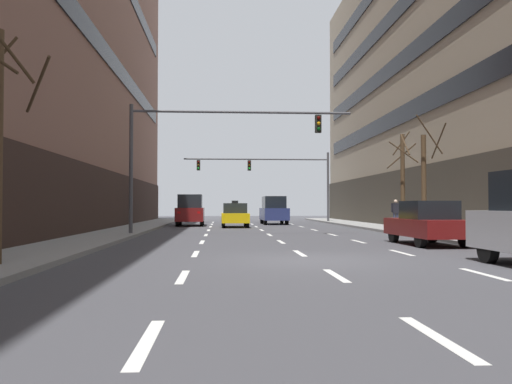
{
  "coord_description": "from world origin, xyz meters",
  "views": [
    {
      "loc": [
        -2.28,
        -13.53,
        1.4
      ],
      "look_at": [
        0.04,
        22.76,
        2.35
      ],
      "focal_mm": 37.3,
      "sensor_mm": 36.0,
      "label": 1
    }
  ],
  "objects_px": {
    "car_parked_2": "(427,223)",
    "street_tree_0": "(403,179)",
    "traffic_signal_0": "(204,140)",
    "pedestrian_0": "(396,211)",
    "car_driving_0": "(190,210)",
    "car_driving_1": "(274,210)",
    "street_tree_2": "(424,179)",
    "taxi_driving_2": "(235,215)",
    "traffic_signal_1": "(274,171)"
  },
  "relations": [
    {
      "from": "car_parked_2",
      "to": "street_tree_0",
      "type": "bearing_deg",
      "value": 76.3
    },
    {
      "from": "traffic_signal_0",
      "to": "pedestrian_0",
      "type": "height_order",
      "value": "traffic_signal_0"
    },
    {
      "from": "car_driving_0",
      "to": "car_driving_1",
      "type": "relative_size",
      "value": 1.03
    },
    {
      "from": "street_tree_0",
      "to": "pedestrian_0",
      "type": "bearing_deg",
      "value": 78.11
    },
    {
      "from": "traffic_signal_0",
      "to": "street_tree_2",
      "type": "distance_m",
      "value": 10.47
    },
    {
      "from": "car_driving_0",
      "to": "car_parked_2",
      "type": "distance_m",
      "value": 21.32
    },
    {
      "from": "car_parked_2",
      "to": "street_tree_2",
      "type": "bearing_deg",
      "value": 69.75
    },
    {
      "from": "car_driving_0",
      "to": "taxi_driving_2",
      "type": "relative_size",
      "value": 1.08
    },
    {
      "from": "traffic_signal_0",
      "to": "pedestrian_0",
      "type": "relative_size",
      "value": 6.41
    },
    {
      "from": "taxi_driving_2",
      "to": "car_parked_2",
      "type": "relative_size",
      "value": 0.99
    },
    {
      "from": "car_driving_0",
      "to": "traffic_signal_0",
      "type": "relative_size",
      "value": 0.44
    },
    {
      "from": "car_driving_1",
      "to": "car_parked_2",
      "type": "xyz_separation_m",
      "value": [
        3.39,
        -21.75,
        -0.28
      ]
    },
    {
      "from": "street_tree_0",
      "to": "street_tree_2",
      "type": "distance_m",
      "value": 2.95
    },
    {
      "from": "car_driving_1",
      "to": "street_tree_0",
      "type": "bearing_deg",
      "value": -67.21
    },
    {
      "from": "taxi_driving_2",
      "to": "street_tree_2",
      "type": "xyz_separation_m",
      "value": [
        8.6,
        -10.62,
        1.88
      ]
    },
    {
      "from": "street_tree_2",
      "to": "pedestrian_0",
      "type": "height_order",
      "value": "street_tree_2"
    },
    {
      "from": "street_tree_2",
      "to": "traffic_signal_1",
      "type": "bearing_deg",
      "value": 105.02
    },
    {
      "from": "traffic_signal_1",
      "to": "street_tree_2",
      "type": "relative_size",
      "value": 2.21
    },
    {
      "from": "traffic_signal_0",
      "to": "traffic_signal_1",
      "type": "distance_m",
      "value": 19.36
    },
    {
      "from": "traffic_signal_1",
      "to": "street_tree_2",
      "type": "distance_m",
      "value": 20.02
    },
    {
      "from": "car_parked_2",
      "to": "car_driving_0",
      "type": "bearing_deg",
      "value": 116.64
    },
    {
      "from": "car_parked_2",
      "to": "street_tree_0",
      "type": "xyz_separation_m",
      "value": [
        2.11,
        8.65,
        2.02
      ]
    },
    {
      "from": "traffic_signal_1",
      "to": "street_tree_2",
      "type": "height_order",
      "value": "traffic_signal_1"
    },
    {
      "from": "street_tree_0",
      "to": "street_tree_2",
      "type": "relative_size",
      "value": 0.96
    },
    {
      "from": "car_parked_2",
      "to": "traffic_signal_0",
      "type": "xyz_separation_m",
      "value": [
        -8.19,
        6.31,
        3.69
      ]
    },
    {
      "from": "car_driving_1",
      "to": "traffic_signal_0",
      "type": "relative_size",
      "value": 0.42
    },
    {
      "from": "taxi_driving_2",
      "to": "car_driving_0",
      "type": "bearing_deg",
      "value": 138.39
    },
    {
      "from": "street_tree_0",
      "to": "car_parked_2",
      "type": "bearing_deg",
      "value": -103.7
    },
    {
      "from": "car_parked_2",
      "to": "traffic_signal_1",
      "type": "distance_m",
      "value": 25.41
    },
    {
      "from": "car_parked_2",
      "to": "pedestrian_0",
      "type": "xyz_separation_m",
      "value": [
        2.77,
        11.79,
        0.3
      ]
    },
    {
      "from": "car_parked_2",
      "to": "taxi_driving_2",
      "type": "bearing_deg",
      "value": 111.68
    },
    {
      "from": "taxi_driving_2",
      "to": "pedestrian_0",
      "type": "distance_m",
      "value": 10.32
    },
    {
      "from": "street_tree_2",
      "to": "car_driving_1",
      "type": "bearing_deg",
      "value": 108.92
    },
    {
      "from": "car_driving_1",
      "to": "traffic_signal_0",
      "type": "xyz_separation_m",
      "value": [
        -4.8,
        -15.43,
        3.41
      ]
    },
    {
      "from": "car_driving_1",
      "to": "traffic_signal_0",
      "type": "distance_m",
      "value": 16.52
    },
    {
      "from": "taxi_driving_2",
      "to": "traffic_signal_1",
      "type": "distance_m",
      "value": 9.93
    },
    {
      "from": "car_parked_2",
      "to": "pedestrian_0",
      "type": "relative_size",
      "value": 2.61
    },
    {
      "from": "street_tree_0",
      "to": "street_tree_2",
      "type": "xyz_separation_m",
      "value": [
        -0.0,
        -2.94,
        -0.14
      ]
    },
    {
      "from": "traffic_signal_0",
      "to": "street_tree_2",
      "type": "xyz_separation_m",
      "value": [
        10.29,
        -0.61,
        -1.81
      ]
    },
    {
      "from": "car_parked_2",
      "to": "traffic_signal_1",
      "type": "bearing_deg",
      "value": 97.0
    },
    {
      "from": "car_parked_2",
      "to": "street_tree_2",
      "type": "height_order",
      "value": "street_tree_2"
    },
    {
      "from": "street_tree_2",
      "to": "pedestrian_0",
      "type": "xyz_separation_m",
      "value": [
        0.66,
        6.08,
        -1.57
      ]
    },
    {
      "from": "street_tree_2",
      "to": "pedestrian_0",
      "type": "bearing_deg",
      "value": 83.76
    },
    {
      "from": "street_tree_0",
      "to": "car_driving_1",
      "type": "bearing_deg",
      "value": 112.79
    },
    {
      "from": "taxi_driving_2",
      "to": "traffic_signal_1",
      "type": "xyz_separation_m",
      "value": [
        3.43,
        8.65,
        3.48
      ]
    },
    {
      "from": "car_driving_0",
      "to": "street_tree_2",
      "type": "height_order",
      "value": "street_tree_2"
    },
    {
      "from": "traffic_signal_0",
      "to": "taxi_driving_2",
      "type": "bearing_deg",
      "value": 80.4
    },
    {
      "from": "car_driving_0",
      "to": "traffic_signal_0",
      "type": "height_order",
      "value": "traffic_signal_0"
    },
    {
      "from": "car_driving_1",
      "to": "street_tree_2",
      "type": "bearing_deg",
      "value": -71.08
    },
    {
      "from": "traffic_signal_0",
      "to": "car_driving_1",
      "type": "bearing_deg",
      "value": 72.74
    }
  ]
}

